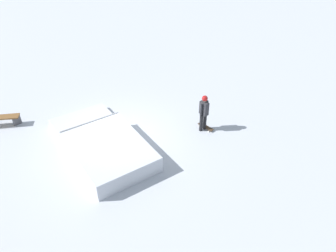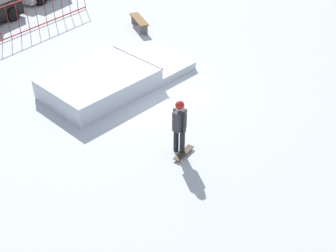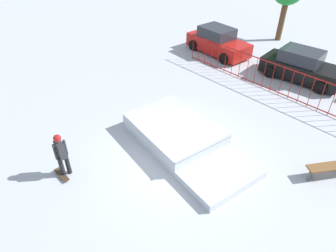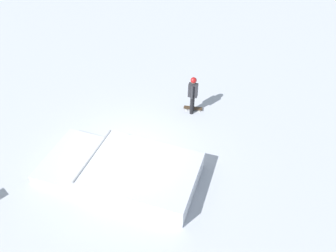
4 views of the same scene
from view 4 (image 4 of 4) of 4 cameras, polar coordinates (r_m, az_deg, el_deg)
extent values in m
plane|color=#B2B7C1|center=(12.06, -7.13, -5.43)|extent=(60.00, 60.00, 0.00)
cube|color=silver|center=(10.98, -4.49, -8.45)|extent=(4.06, 3.29, 0.70)
cube|color=silver|center=(12.17, -16.33, -5.65)|extent=(2.30, 2.92, 0.30)
cylinder|color=gray|center=(11.37, -13.02, -4.89)|extent=(0.62, 2.56, 0.08)
cylinder|color=black|center=(13.86, 4.36, 4.11)|extent=(0.15, 0.15, 0.82)
cylinder|color=black|center=(13.68, 4.19, 3.58)|extent=(0.15, 0.15, 0.82)
cube|color=#2D2D33|center=(13.36, 4.42, 6.29)|extent=(0.40, 0.27, 0.60)
cylinder|color=#2D2D33|center=(13.50, 4.56, 6.69)|extent=(0.09, 0.09, 0.60)
cylinder|color=#2D2D33|center=(13.22, 4.28, 5.88)|extent=(0.09, 0.09, 0.60)
sphere|color=tan|center=(13.11, 4.52, 7.92)|extent=(0.22, 0.22, 0.22)
sphere|color=#A51919|center=(13.10, 4.53, 8.03)|extent=(0.25, 0.25, 0.25)
cube|color=#3F2D1E|center=(14.11, 4.42, 3.19)|extent=(0.81, 0.25, 0.02)
cylinder|color=silver|center=(14.21, 5.59, 3.17)|extent=(0.06, 0.03, 0.06)
cylinder|color=silver|center=(14.03, 5.48, 2.61)|extent=(0.06, 0.03, 0.06)
cylinder|color=silver|center=(14.25, 3.35, 3.43)|extent=(0.06, 0.03, 0.06)
cylinder|color=silver|center=(14.07, 3.22, 2.87)|extent=(0.06, 0.03, 0.06)
camera|label=1|loc=(6.74, 81.85, 4.04)|focal=33.88mm
camera|label=2|loc=(17.91, 40.43, 30.54)|focal=46.61mm
camera|label=3|loc=(16.22, -26.99, 33.26)|focal=31.97mm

